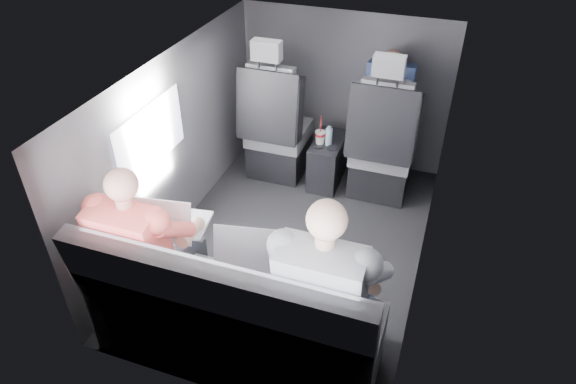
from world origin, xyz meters
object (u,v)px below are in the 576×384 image
(front_seat_right, at_px, (382,152))
(laptop_white, at_px, (171,222))
(front_seat_left, at_px, (276,134))
(passenger_front_right, at_px, (388,99))
(rear_bench, at_px, (233,321))
(passenger_rear_left, at_px, (148,247))
(passenger_rear_right, at_px, (328,289))
(center_console, at_px, (328,161))
(water_bottle, at_px, (329,136))
(soda_cup, at_px, (320,137))
(laptop_black, at_px, (336,266))
(laptop_silver, at_px, (256,249))

(front_seat_right, height_order, laptop_white, front_seat_right)
(front_seat_left, relative_size, passenger_front_right, 1.77)
(front_seat_left, xyz_separation_m, rear_bench, (0.45, -1.90, -0.09))
(front_seat_left, height_order, passenger_rear_left, front_seat_left)
(laptop_white, xyz_separation_m, passenger_rear_left, (-0.03, -0.21, -0.02))
(passenger_rear_right, height_order, passenger_front_right, passenger_rear_right)
(front_seat_right, height_order, center_console, front_seat_right)
(passenger_front_right, bearing_deg, water_bottle, -144.93)
(soda_cup, height_order, laptop_black, laptop_black)
(laptop_silver, distance_m, passenger_rear_right, 0.48)
(front_seat_left, height_order, rear_bench, front_seat_left)
(center_console, bearing_deg, front_seat_left, -174.93)
(center_console, bearing_deg, water_bottle, -78.12)
(passenger_rear_left, bearing_deg, water_bottle, 72.72)
(front_seat_right, distance_m, passenger_rear_left, 2.07)
(laptop_white, bearing_deg, front_seat_left, 87.72)
(passenger_rear_left, xyz_separation_m, passenger_rear_right, (1.04, -0.00, 0.02))
(front_seat_left, relative_size, passenger_rear_right, 1.01)
(front_seat_right, bearing_deg, laptop_silver, -103.89)
(laptop_black, bearing_deg, passenger_rear_left, -170.15)
(passenger_rear_right, bearing_deg, water_bottle, 105.16)
(laptop_silver, bearing_deg, water_bottle, 91.04)
(rear_bench, height_order, laptop_black, rear_bench)
(laptop_white, bearing_deg, laptop_silver, -5.33)
(rear_bench, relative_size, passenger_front_right, 2.24)
(front_seat_left, xyz_separation_m, laptop_white, (-0.06, -1.59, 0.24))
(soda_cup, distance_m, passenger_front_right, 0.62)
(front_seat_left, xyz_separation_m, passenger_rear_right, (0.95, -1.81, 0.24))
(center_console, bearing_deg, laptop_black, -73.54)
(laptop_silver, xyz_separation_m, passenger_front_right, (0.37, 1.90, 0.10))
(rear_bench, distance_m, laptop_silver, 0.42)
(front_seat_left, relative_size, soda_cup, 4.92)
(passenger_rear_left, bearing_deg, soda_cup, 74.57)
(soda_cup, relative_size, laptop_black, 0.66)
(center_console, xyz_separation_m, laptop_black, (0.49, -1.67, 0.43))
(front_seat_left, distance_m, center_console, 0.49)
(rear_bench, bearing_deg, passenger_front_right, 79.10)
(laptop_silver, bearing_deg, front_seat_right, 76.11)
(front_seat_right, bearing_deg, laptop_white, -121.15)
(soda_cup, bearing_deg, laptop_silver, -86.53)
(center_console, xyz_separation_m, water_bottle, (0.01, -0.06, 0.28))
(rear_bench, xyz_separation_m, laptop_black, (0.49, 0.28, 0.32))
(passenger_front_right, bearing_deg, passenger_rear_right, -87.76)
(front_seat_right, height_order, laptop_silver, front_seat_right)
(laptop_white, relative_size, passenger_rear_left, 0.34)
(rear_bench, xyz_separation_m, laptop_white, (-0.51, 0.31, 0.33))
(rear_bench, relative_size, passenger_rear_right, 1.28)
(water_bottle, distance_m, passenger_rear_left, 1.87)
(water_bottle, relative_size, passenger_front_right, 0.23)
(center_console, height_order, rear_bench, rear_bench)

